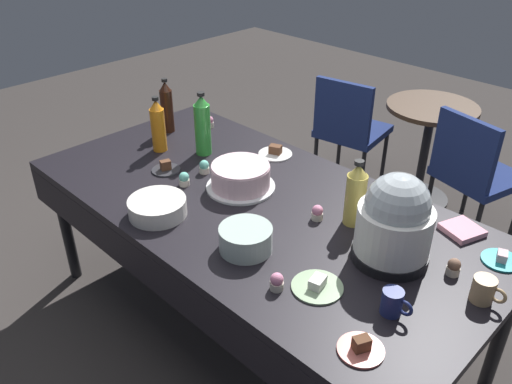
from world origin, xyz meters
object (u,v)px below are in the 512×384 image
cupcake_rose (454,267)px  maroon_chair_left (349,126)px  ceramic_snack_bowl (157,207)px  coffee_mug_tan (484,290)px  dessert_plate_sage (317,286)px  maroon_chair_right (473,169)px  dessert_plate_coral (361,348)px  cupcake_cocoa (209,122)px  soda_bottle_ginger_ale (356,195)px  cupcake_mint (317,213)px  frosted_layer_cake (241,177)px  soda_bottle_orange_juice (158,126)px  cupcake_lemon (204,167)px  dessert_plate_charcoal (166,168)px  round_cafe_table (427,136)px  soda_bottle_lime_soda (202,126)px  slow_cooker (395,222)px  cupcake_berry (277,282)px  dessert_plate_white (275,152)px  coffee_mug_navy (393,302)px  dessert_plate_teal (501,259)px  cupcake_vanilla (184,179)px  potluck_table (256,213)px  glass_salad_bowl (246,239)px  soda_bottle_cola (167,107)px

cupcake_rose → maroon_chair_left: maroon_chair_left is taller
ceramic_snack_bowl → coffee_mug_tan: size_ratio=2.09×
dessert_plate_sage → maroon_chair_right: size_ratio=0.22×
dessert_plate_coral → cupcake_cocoa: (-1.62, 0.78, 0.02)m
soda_bottle_ginger_ale → maroon_chair_right: soda_bottle_ginger_ale is taller
cupcake_mint → cupcake_rose: bearing=6.7°
frosted_layer_cake → dessert_plate_sage: size_ratio=1.74×
soda_bottle_orange_juice → coffee_mug_tan: (1.74, 0.08, -0.09)m
frosted_layer_cake → dessert_plate_coral: size_ratio=2.20×
cupcake_lemon → maroon_chair_right: maroon_chair_right is taller
dessert_plate_charcoal → round_cafe_table: (0.47, 1.82, -0.27)m
soda_bottle_orange_juice → ceramic_snack_bowl: bearing=-37.1°
soda_bottle_lime_soda → soda_bottle_orange_juice: bearing=-144.4°
slow_cooker → cupcake_berry: bearing=-113.3°
slow_cooker → dessert_plate_white: 0.98m
cupcake_rose → coffee_mug_navy: bearing=-98.3°
cupcake_berry → coffee_mug_tan: bearing=40.0°
frosted_layer_cake → dessert_plate_teal: (1.10, 0.32, -0.05)m
soda_bottle_ginger_ale → maroon_chair_right: 1.37m
dessert_plate_teal → round_cafe_table: 1.71m
slow_cooker → maroon_chair_right: slow_cooker is taller
cupcake_vanilla → cupcake_cocoa: size_ratio=1.00×
soda_bottle_orange_juice → round_cafe_table: bearing=68.0°
ceramic_snack_bowl → dessert_plate_coral: bearing=-0.8°
soda_bottle_orange_juice → coffee_mug_tan: size_ratio=2.49×
round_cafe_table → frosted_layer_cake: bearing=-93.0°
ceramic_snack_bowl → cupcake_berry: 0.69m
dessert_plate_charcoal → round_cafe_table: bearing=75.4°
dessert_plate_sage → potluck_table: bearing=155.4°
frosted_layer_cake → cupcake_lemon: bearing=-173.9°
cupcake_cocoa → glass_salad_bowl: bearing=-34.1°
soda_bottle_orange_juice → coffee_mug_navy: soda_bottle_orange_juice is taller
soda_bottle_cola → cupcake_lemon: bearing=-18.9°
glass_salad_bowl → cupcake_rose: glass_salad_bowl is taller
ceramic_snack_bowl → maroon_chair_right: size_ratio=0.30×
soda_bottle_cola → cupcake_cocoa: bearing=57.7°
dessert_plate_charcoal → soda_bottle_ginger_ale: 0.98m
slow_cooker → dessert_plate_charcoal: size_ratio=2.53×
dessert_plate_coral → cupcake_rose: 0.54m
glass_salad_bowl → soda_bottle_orange_juice: soda_bottle_orange_juice is taller
soda_bottle_ginger_ale → cupcake_vanilla: bearing=-158.0°
dessert_plate_white → dessert_plate_teal: bearing=-2.4°
glass_salad_bowl → cupcake_lemon: (-0.59, 0.29, -0.02)m
soda_bottle_cola → maroon_chair_right: 1.86m
dessert_plate_coral → dessert_plate_teal: bearing=80.7°
soda_bottle_orange_juice → soda_bottle_cola: bearing=132.4°
cupcake_cocoa → cupcake_rose: (1.64, -0.24, 0.00)m
cupcake_lemon → cupcake_cocoa: 0.56m
dessert_plate_sage → cupcake_cocoa: (-1.34, 0.65, 0.02)m
potluck_table → cupcake_rose: 0.89m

